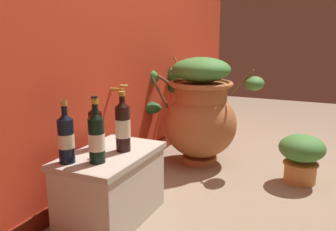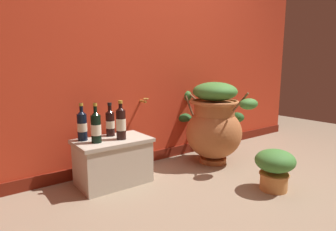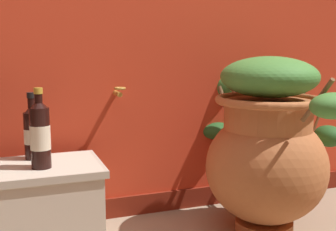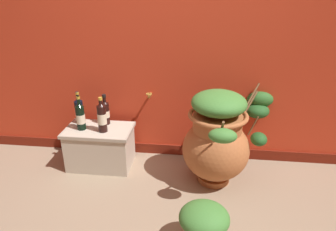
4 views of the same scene
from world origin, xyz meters
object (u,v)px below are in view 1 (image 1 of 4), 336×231
wine_bottle_left (96,137)px  wine_bottle_back (123,125)px  wine_bottle_middle (66,137)px  wine_bottle_right (96,126)px  terracotta_urn (198,110)px  potted_shrub (301,155)px

wine_bottle_left → wine_bottle_back: bearing=-6.0°
wine_bottle_middle → wine_bottle_right: size_ratio=1.06×
wine_bottle_left → wine_bottle_back: size_ratio=0.98×
terracotta_urn → potted_shrub: 0.83m
wine_bottle_left → wine_bottle_back: wine_bottle_back is taller
wine_bottle_middle → wine_bottle_back: wine_bottle_back is taller
wine_bottle_back → wine_bottle_right: bearing=97.5°
wine_bottle_middle → terracotta_urn: bearing=-9.3°
wine_bottle_left → wine_bottle_right: bearing=36.7°
wine_bottle_middle → potted_shrub: 1.59m
wine_bottle_middle → wine_bottle_right: (0.25, 0.01, -0.01)m
wine_bottle_right → potted_shrub: bearing=-47.1°
wine_bottle_middle → wine_bottle_left: bearing=-64.4°
terracotta_urn → wine_bottle_right: (-1.04, 0.22, 0.09)m
terracotta_urn → wine_bottle_left: 1.24m
wine_bottle_right → potted_shrub: (0.94, -1.01, -0.32)m
potted_shrub → wine_bottle_right: bearing=132.9°
wine_bottle_right → wine_bottle_back: size_ratio=0.90×
wine_bottle_left → potted_shrub: (1.13, -0.87, -0.32)m
wine_bottle_back → potted_shrub: bearing=-42.7°
terracotta_urn → wine_bottle_back: 1.03m
terracotta_urn → wine_bottle_middle: 1.32m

